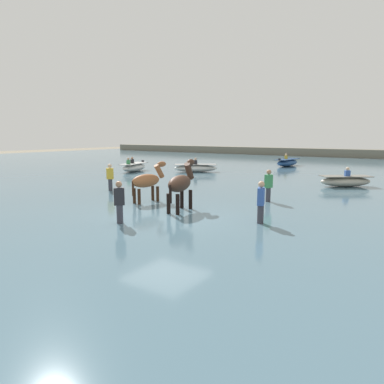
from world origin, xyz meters
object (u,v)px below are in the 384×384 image
object	(u,v)px
horse_lead_dark_bay	(181,185)
horse_trailing_chestnut	(147,182)
boat_far_offshore	(345,181)
boat_distant_west	(287,162)
person_onlooker_right	(110,179)
person_wading_close	(120,205)
boat_distant_east	(195,168)
person_wading_mid	(268,188)
boat_mid_channel	(134,167)
person_onlooker_left	(261,205)

from	to	relation	value
horse_lead_dark_bay	horse_trailing_chestnut	size ratio (longest dim) A/B	1.10
boat_far_offshore	boat_distant_west	world-z (taller)	boat_distant_west
person_onlooker_right	person_wading_close	size ratio (longest dim) A/B	1.00
horse_lead_dark_bay	boat_distant_east	distance (m)	13.49
boat_distant_east	person_wading_mid	distance (m)	12.06
boat_mid_channel	person_onlooker_left	xyz separation A→B (m)	(14.30, -9.19, 0.25)
boat_distant_east	horse_lead_dark_bay	bearing A→B (deg)	-58.27
boat_mid_channel	horse_trailing_chestnut	bearing A→B (deg)	-43.46
boat_distant_east	person_wading_close	bearing A→B (deg)	-64.82
boat_distant_west	person_wading_close	xyz separation A→B (m)	(2.57, -22.65, 0.25)
person_wading_mid	boat_distant_west	bearing A→B (deg)	106.76
horse_trailing_chestnut	boat_mid_channel	world-z (taller)	horse_trailing_chestnut
horse_lead_dark_bay	boat_distant_west	size ratio (longest dim) A/B	0.61
boat_distant_west	person_wading_mid	world-z (taller)	person_wading_mid
boat_far_offshore	person_wading_mid	xyz separation A→B (m)	(-1.78, -6.36, 0.27)
boat_distant_east	person_onlooker_left	distance (m)	15.39
boat_far_offshore	horse_trailing_chestnut	bearing A→B (deg)	-122.14
horse_lead_dark_bay	person_onlooker_right	world-z (taller)	horse_lead_dark_bay
horse_lead_dark_bay	boat_distant_east	xyz separation A→B (m)	(-7.09, 11.46, -0.67)
person_onlooker_left	boat_distant_east	bearing A→B (deg)	131.57
horse_trailing_chestnut	person_onlooker_right	size ratio (longest dim) A/B	1.19
horse_trailing_chestnut	boat_mid_channel	size ratio (longest dim) A/B	0.61
boat_far_offshore	boat_distant_east	distance (m)	10.92
horse_trailing_chestnut	boat_distant_west	size ratio (longest dim) A/B	0.55
horse_lead_dark_bay	person_wading_mid	xyz separation A→B (m)	(1.94, 3.47, -0.39)
horse_trailing_chestnut	person_wading_close	bearing A→B (deg)	-62.58
boat_mid_channel	person_onlooker_left	world-z (taller)	person_onlooker_left
boat_far_offshore	person_onlooker_left	world-z (taller)	person_onlooker_left
boat_far_offshore	boat_distant_west	size ratio (longest dim) A/B	0.78
boat_mid_channel	person_onlooker_right	world-z (taller)	person_onlooker_right
person_wading_mid	person_onlooker_left	size ratio (longest dim) A/B	1.00
horse_lead_dark_bay	horse_trailing_chestnut	distance (m)	2.19
boat_distant_west	person_wading_close	world-z (taller)	person_wading_close
boat_mid_channel	person_wading_close	size ratio (longest dim) A/B	1.94
horse_lead_dark_bay	person_wading_mid	distance (m)	3.99
boat_distant_west	person_onlooker_left	bearing A→B (deg)	-72.91
boat_distant_east	person_wading_close	size ratio (longest dim) A/B	1.94
horse_trailing_chestnut	person_onlooker_right	world-z (taller)	horse_trailing_chestnut
boat_distant_west	person_onlooker_right	xyz separation A→B (m)	(-2.53, -18.41, 0.25)
person_wading_mid	person_onlooker_right	xyz separation A→B (m)	(-7.55, -1.75, 0.00)
boat_far_offshore	person_onlooker_right	distance (m)	12.36
boat_distant_west	person_onlooker_left	xyz separation A→B (m)	(6.20, -20.18, 0.25)
horse_lead_dark_bay	boat_distant_west	world-z (taller)	horse_lead_dark_bay
horse_trailing_chestnut	boat_far_offshore	distance (m)	10.97
horse_lead_dark_bay	boat_mid_channel	size ratio (longest dim) A/B	0.67
boat_distant_west	horse_trailing_chestnut	bearing A→B (deg)	-87.17
boat_far_offshore	person_wading_close	xyz separation A→B (m)	(-4.23, -12.36, 0.27)
boat_distant_east	person_onlooker_right	distance (m)	9.86
boat_far_offshore	person_onlooker_right	size ratio (longest dim) A/B	1.68
boat_mid_channel	person_onlooker_right	size ratio (longest dim) A/B	1.94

